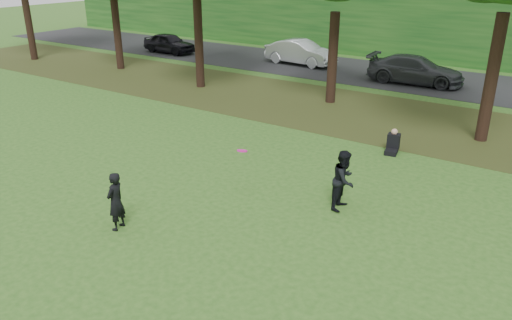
% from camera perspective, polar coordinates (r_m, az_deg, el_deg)
% --- Properties ---
extents(ground, '(120.00, 120.00, 0.00)m').
position_cam_1_polar(ground, '(11.66, -8.90, -11.26)').
color(ground, '#29531A').
rests_on(ground, ground).
extents(leaf_litter, '(60.00, 7.00, 0.01)m').
position_cam_1_polar(leaf_litter, '(22.05, 14.46, 4.74)').
color(leaf_litter, '#3E3316').
rests_on(leaf_litter, ground).
extents(street, '(70.00, 7.00, 0.02)m').
position_cam_1_polar(street, '(29.49, 19.95, 8.47)').
color(street, black).
rests_on(street, ground).
extents(far_hedge, '(70.00, 3.00, 5.00)m').
position_cam_1_polar(far_hedge, '(34.87, 23.18, 14.18)').
color(far_hedge, '#134316').
rests_on(far_hedge, ground).
extents(player_left, '(0.47, 0.62, 1.53)m').
position_cam_1_polar(player_left, '(12.86, -15.75, -4.58)').
color(player_left, black).
rests_on(player_left, ground).
extents(player_right, '(0.65, 0.82, 1.66)m').
position_cam_1_polar(player_right, '(13.58, 10.04, -2.25)').
color(player_right, black).
rests_on(player_right, ground).
extents(parked_cars, '(40.46, 3.75, 1.51)m').
position_cam_1_polar(parked_cars, '(28.56, 19.82, 9.54)').
color(parked_cars, black).
rests_on(parked_cars, street).
extents(frisbee, '(0.31, 0.31, 0.08)m').
position_cam_1_polar(frisbee, '(12.68, -1.60, 1.07)').
color(frisbee, '#E9139C').
rests_on(frisbee, ground).
extents(seated_person, '(0.53, 0.79, 0.83)m').
position_cam_1_polar(seated_person, '(18.10, 15.38, 1.83)').
color(seated_person, black).
rests_on(seated_person, ground).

